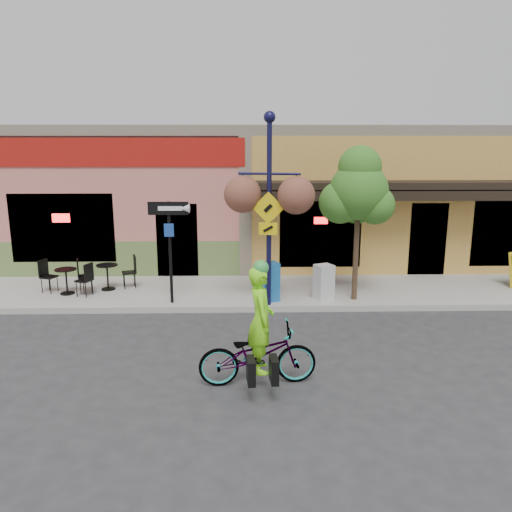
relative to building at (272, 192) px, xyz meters
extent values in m
plane|color=#2D2D30|center=(0.00, -7.50, -2.25)|extent=(90.00, 90.00, 0.00)
cube|color=#9E9B93|center=(0.00, -5.50, -2.17)|extent=(24.00, 3.00, 0.15)
cube|color=#A8A59E|center=(0.00, -6.95, -2.17)|extent=(24.00, 0.12, 0.15)
imported|color=#9B0E13|center=(-0.82, -10.65, -1.73)|extent=(2.04, 0.86, 1.04)
imported|color=#87FF1A|center=(-0.77, -10.65, -1.35)|extent=(0.49, 0.69, 1.80)
camera|label=1|loc=(-1.03, -18.46, 1.74)|focal=35.00mm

